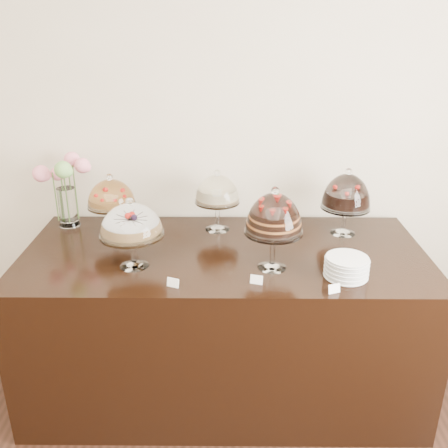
{
  "coord_description": "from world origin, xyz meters",
  "views": [
    {
      "loc": [
        0.21,
        -0.02,
        2.09
      ],
      "look_at": [
        0.19,
        2.4,
        1.08
      ],
      "focal_mm": 40.0,
      "sensor_mm": 36.0,
      "label": 1
    }
  ],
  "objects_px": {
    "cake_stand_choco_layer": "(274,217)",
    "cake_stand_fruit_tart": "(111,196)",
    "cake_stand_cheesecake": "(217,192)",
    "display_counter": "(224,320)",
    "cake_stand_sugar_sponge": "(131,223)",
    "plate_stack": "(346,267)",
    "cake_stand_dark_choco": "(346,194)",
    "flower_vase": "(65,185)"
  },
  "relations": [
    {
      "from": "cake_stand_sugar_sponge",
      "to": "cake_stand_dark_choco",
      "type": "distance_m",
      "value": 1.24
    },
    {
      "from": "plate_stack",
      "to": "cake_stand_dark_choco",
      "type": "bearing_deg",
      "value": 79.55
    },
    {
      "from": "cake_stand_fruit_tart",
      "to": "flower_vase",
      "type": "height_order",
      "value": "flower_vase"
    },
    {
      "from": "cake_stand_choco_layer",
      "to": "flower_vase",
      "type": "relative_size",
      "value": 0.99
    },
    {
      "from": "display_counter",
      "to": "cake_stand_fruit_tart",
      "type": "height_order",
      "value": "cake_stand_fruit_tart"
    },
    {
      "from": "cake_stand_choco_layer",
      "to": "flower_vase",
      "type": "distance_m",
      "value": 1.31
    },
    {
      "from": "cake_stand_choco_layer",
      "to": "cake_stand_fruit_tart",
      "type": "height_order",
      "value": "cake_stand_choco_layer"
    },
    {
      "from": "display_counter",
      "to": "cake_stand_fruit_tart",
      "type": "relative_size",
      "value": 5.9
    },
    {
      "from": "cake_stand_sugar_sponge",
      "to": "cake_stand_choco_layer",
      "type": "height_order",
      "value": "cake_stand_choco_layer"
    },
    {
      "from": "cake_stand_choco_layer",
      "to": "cake_stand_fruit_tart",
      "type": "xyz_separation_m",
      "value": [
        -0.9,
        0.41,
        -0.04
      ]
    },
    {
      "from": "cake_stand_sugar_sponge",
      "to": "plate_stack",
      "type": "distance_m",
      "value": 1.09
    },
    {
      "from": "cake_stand_sugar_sponge",
      "to": "flower_vase",
      "type": "bearing_deg",
      "value": 132.8
    },
    {
      "from": "cake_stand_sugar_sponge",
      "to": "plate_stack",
      "type": "relative_size",
      "value": 1.76
    },
    {
      "from": "cake_stand_fruit_tart",
      "to": "cake_stand_dark_choco",
      "type": "bearing_deg",
      "value": 1.46
    },
    {
      "from": "display_counter",
      "to": "plate_stack",
      "type": "bearing_deg",
      "value": -25.72
    },
    {
      "from": "cake_stand_fruit_tart",
      "to": "plate_stack",
      "type": "height_order",
      "value": "cake_stand_fruit_tart"
    },
    {
      "from": "cake_stand_choco_layer",
      "to": "cake_stand_fruit_tart",
      "type": "bearing_deg",
      "value": 155.47
    },
    {
      "from": "cake_stand_sugar_sponge",
      "to": "cake_stand_dark_choco",
      "type": "height_order",
      "value": "cake_stand_dark_choco"
    },
    {
      "from": "cake_stand_sugar_sponge",
      "to": "cake_stand_cheesecake",
      "type": "xyz_separation_m",
      "value": [
        0.42,
        0.48,
        -0.0
      ]
    },
    {
      "from": "cake_stand_cheesecake",
      "to": "cake_stand_dark_choco",
      "type": "xyz_separation_m",
      "value": [
        0.75,
        -0.05,
        0.01
      ]
    },
    {
      "from": "cake_stand_choco_layer",
      "to": "plate_stack",
      "type": "distance_m",
      "value": 0.43
    },
    {
      "from": "display_counter",
      "to": "cake_stand_sugar_sponge",
      "type": "distance_m",
      "value": 0.85
    },
    {
      "from": "display_counter",
      "to": "cake_stand_dark_choco",
      "type": "xyz_separation_m",
      "value": [
        0.7,
        0.25,
        0.69
      ]
    },
    {
      "from": "cake_stand_choco_layer",
      "to": "cake_stand_cheesecake",
      "type": "xyz_separation_m",
      "value": [
        -0.29,
        0.5,
        -0.04
      ]
    },
    {
      "from": "cake_stand_fruit_tart",
      "to": "flower_vase",
      "type": "xyz_separation_m",
      "value": [
        -0.3,
        0.13,
        0.02
      ]
    },
    {
      "from": "cake_stand_dark_choco",
      "to": "flower_vase",
      "type": "height_order",
      "value": "flower_vase"
    },
    {
      "from": "cake_stand_sugar_sponge",
      "to": "cake_stand_cheesecake",
      "type": "relative_size",
      "value": 1.0
    },
    {
      "from": "cake_stand_cheesecake",
      "to": "plate_stack",
      "type": "relative_size",
      "value": 1.77
    },
    {
      "from": "cake_stand_choco_layer",
      "to": "cake_stand_fruit_tart",
      "type": "relative_size",
      "value": 1.17
    },
    {
      "from": "display_counter",
      "to": "cake_stand_cheesecake",
      "type": "distance_m",
      "value": 0.75
    },
    {
      "from": "cake_stand_cheesecake",
      "to": "display_counter",
      "type": "bearing_deg",
      "value": -81.97
    },
    {
      "from": "display_counter",
      "to": "cake_stand_choco_layer",
      "type": "height_order",
      "value": "cake_stand_choco_layer"
    },
    {
      "from": "display_counter",
      "to": "cake_stand_choco_layer",
      "type": "relative_size",
      "value": 5.05
    },
    {
      "from": "display_counter",
      "to": "cake_stand_cheesecake",
      "type": "relative_size",
      "value": 5.9
    },
    {
      "from": "flower_vase",
      "to": "cake_stand_sugar_sponge",
      "type": "bearing_deg",
      "value": -47.2
    },
    {
      "from": "cake_stand_sugar_sponge",
      "to": "flower_vase",
      "type": "height_order",
      "value": "flower_vase"
    },
    {
      "from": "cake_stand_sugar_sponge",
      "to": "cake_stand_cheesecake",
      "type": "distance_m",
      "value": 0.64
    },
    {
      "from": "cake_stand_sugar_sponge",
      "to": "cake_stand_cheesecake",
      "type": "bearing_deg",
      "value": 49.09
    },
    {
      "from": "display_counter",
      "to": "cake_stand_cheesecake",
      "type": "xyz_separation_m",
      "value": [
        -0.04,
        0.3,
        0.69
      ]
    },
    {
      "from": "cake_stand_dark_choco",
      "to": "cake_stand_fruit_tart",
      "type": "height_order",
      "value": "cake_stand_dark_choco"
    },
    {
      "from": "cake_stand_fruit_tart",
      "to": "plate_stack",
      "type": "bearing_deg",
      "value": -22.01
    },
    {
      "from": "display_counter",
      "to": "cake_stand_sugar_sponge",
      "type": "xyz_separation_m",
      "value": [
        -0.46,
        -0.18,
        0.69
      ]
    }
  ]
}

